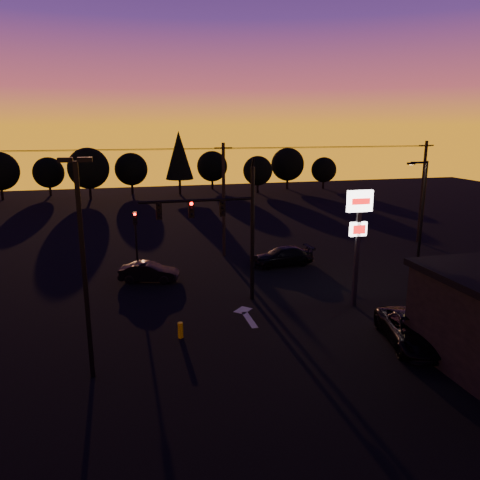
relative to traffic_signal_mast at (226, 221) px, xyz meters
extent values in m
plane|color=black|center=(0.10, -3.99, -4.94)|extent=(120.00, 120.00, 0.00)
cube|color=beige|center=(0.60, -2.99, -4.93)|extent=(0.35, 2.20, 0.01)
cube|color=beige|center=(0.60, -1.59, -4.93)|extent=(1.20, 1.20, 0.01)
cylinder|color=black|center=(1.60, 0.01, -0.94)|extent=(0.24, 0.24, 8.00)
cylinder|color=black|center=(1.60, 0.01, 3.26)|extent=(0.14, 0.52, 0.76)
cylinder|color=black|center=(-1.65, 0.01, 1.26)|extent=(6.50, 0.16, 0.16)
cube|color=black|center=(-0.20, 0.01, 0.76)|extent=(0.32, 0.22, 0.95)
sphere|color=black|center=(-0.20, -0.12, 1.11)|extent=(0.18, 0.18, 0.18)
sphere|color=black|center=(-0.20, -0.12, 0.81)|extent=(0.18, 0.18, 0.18)
sphere|color=black|center=(-0.20, -0.12, 0.51)|extent=(0.18, 0.18, 0.18)
cube|color=black|center=(-2.00, 0.01, 0.76)|extent=(0.32, 0.22, 0.95)
sphere|color=#FF0705|center=(-2.00, -0.12, 1.11)|extent=(0.18, 0.18, 0.18)
sphere|color=black|center=(-2.00, -0.12, 0.81)|extent=(0.18, 0.18, 0.18)
sphere|color=black|center=(-2.00, -0.12, 0.51)|extent=(0.18, 0.18, 0.18)
cube|color=black|center=(-3.80, 0.01, 0.76)|extent=(0.32, 0.22, 0.95)
sphere|color=black|center=(-3.80, -0.12, 1.11)|extent=(0.18, 0.18, 0.18)
sphere|color=black|center=(-3.80, -0.12, 0.81)|extent=(0.18, 0.18, 0.18)
sphere|color=black|center=(-3.80, -0.12, 0.51)|extent=(0.18, 0.18, 0.18)
cube|color=black|center=(1.78, 0.01, -2.34)|extent=(0.22, 0.18, 0.28)
cylinder|color=black|center=(-4.90, 7.51, -3.14)|extent=(0.14, 0.14, 3.60)
cube|color=black|center=(-4.90, 7.51, -1.04)|extent=(0.30, 0.20, 0.90)
sphere|color=#FF0705|center=(-4.90, 7.39, -0.72)|extent=(0.18, 0.18, 0.18)
sphere|color=black|center=(-4.90, 7.39, -1.00)|extent=(0.18, 0.18, 0.18)
sphere|color=black|center=(-4.90, 7.39, -1.28)|extent=(0.18, 0.18, 0.18)
cube|color=black|center=(-7.40, -6.99, -0.44)|extent=(0.18, 0.18, 9.00)
cube|color=black|center=(-7.75, -6.99, 4.11)|extent=(0.55, 0.30, 0.18)
cube|color=black|center=(-7.05, -6.99, 4.11)|extent=(0.55, 0.30, 0.18)
cube|color=black|center=(7.10, -2.49, -1.74)|extent=(0.22, 0.22, 6.40)
cube|color=white|center=(7.10, -2.49, 1.26)|extent=(1.50, 0.25, 1.20)
cube|color=red|center=(7.10, -2.63, 1.26)|extent=(1.10, 0.02, 0.35)
cube|color=white|center=(7.10, -2.49, -0.34)|extent=(1.00, 0.22, 0.80)
cube|color=red|center=(7.10, -2.62, -0.34)|extent=(0.75, 0.02, 0.50)
cylinder|color=black|center=(14.10, 1.51, -0.94)|extent=(0.20, 0.20, 8.00)
cylinder|color=black|center=(13.50, 1.51, 2.96)|extent=(1.20, 0.14, 0.14)
cube|color=black|center=(12.90, 1.51, 2.91)|extent=(0.50, 0.22, 0.14)
plane|color=#FFB759|center=(12.90, 1.51, 2.83)|extent=(0.35, 0.35, 0.00)
cylinder|color=black|center=(2.10, 10.01, -0.44)|extent=(0.26, 0.26, 9.00)
cube|color=black|center=(2.10, 10.01, 3.66)|extent=(1.40, 0.10, 0.10)
cylinder|color=black|center=(20.10, 10.01, -0.44)|extent=(0.26, 0.26, 9.00)
cube|color=black|center=(20.10, 10.01, 3.66)|extent=(1.40, 0.10, 0.10)
cylinder|color=black|center=(-6.90, 9.41, 3.61)|extent=(18.00, 0.02, 0.02)
cylinder|color=black|center=(-6.90, 10.01, 3.66)|extent=(18.00, 0.02, 0.02)
cylinder|color=black|center=(-6.90, 10.61, 3.61)|extent=(18.00, 0.02, 0.02)
cylinder|color=black|center=(11.10, 9.41, 3.61)|extent=(18.00, 0.02, 0.02)
cylinder|color=black|center=(11.10, 10.01, 3.66)|extent=(18.00, 0.02, 0.02)
cylinder|color=black|center=(11.10, 10.61, 3.61)|extent=(18.00, 0.02, 0.02)
cube|color=black|center=(9.10, -7.47, -3.54)|extent=(2.20, 0.05, 1.60)
cylinder|color=#D6B401|center=(-3.32, -4.22, -4.54)|extent=(0.26, 0.26, 0.79)
cylinder|color=black|center=(-21.90, 46.01, -4.12)|extent=(0.36, 0.36, 1.62)
cylinder|color=black|center=(-15.90, 49.01, -4.25)|extent=(0.36, 0.36, 1.38)
sphere|color=black|center=(-15.90, 49.01, -1.50)|extent=(4.54, 4.54, 4.54)
cylinder|color=black|center=(-9.90, 44.01, -4.06)|extent=(0.36, 0.36, 1.75)
sphere|color=black|center=(-9.90, 44.01, -0.56)|extent=(5.77, 5.78, 5.78)
cylinder|color=black|center=(-3.90, 48.01, -4.19)|extent=(0.36, 0.36, 1.50)
sphere|color=black|center=(-3.90, 48.01, -1.19)|extent=(4.95, 4.95, 4.95)
cylinder|color=black|center=(3.10, 45.01, -3.75)|extent=(0.36, 0.36, 2.38)
cone|color=black|center=(3.10, 45.01, 1.00)|extent=(4.18, 4.18, 7.12)
cylinder|color=black|center=(9.10, 50.01, -4.19)|extent=(0.36, 0.36, 1.50)
sphere|color=black|center=(9.10, 50.01, -1.19)|extent=(4.95, 4.95, 4.95)
cylinder|color=black|center=(15.10, 44.01, -4.25)|extent=(0.36, 0.36, 1.38)
sphere|color=black|center=(15.10, 44.01, -1.50)|extent=(4.54, 4.54, 4.54)
cylinder|color=black|center=(21.10, 47.01, -4.12)|extent=(0.36, 0.36, 1.62)
sphere|color=black|center=(21.10, 47.01, -0.87)|extent=(5.36, 5.36, 5.36)
cylinder|color=black|center=(27.10, 46.01, -4.31)|extent=(0.36, 0.36, 1.25)
sphere|color=black|center=(27.10, 46.01, -1.81)|extent=(4.12, 4.12, 4.12)
imported|color=black|center=(-4.23, 4.95, -4.28)|extent=(4.21, 2.48, 1.31)
imported|color=black|center=(5.77, 6.27, -4.25)|extent=(4.84, 2.16, 1.38)
imported|color=black|center=(7.38, -7.75, -4.22)|extent=(3.48, 5.54, 1.43)
camera|label=1|loc=(-5.85, -25.78, 5.39)|focal=35.00mm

